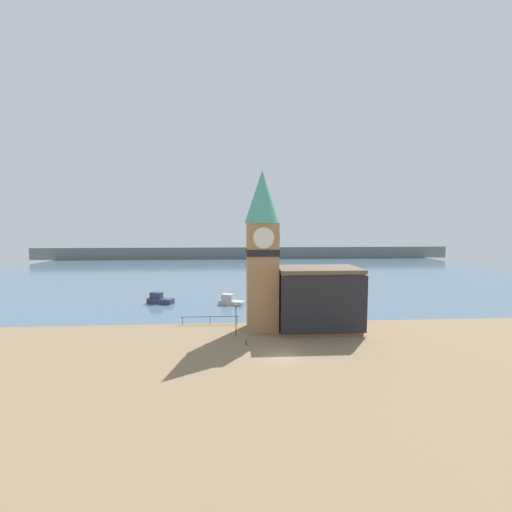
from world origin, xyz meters
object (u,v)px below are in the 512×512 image
(pier_building, at_px, (318,298))
(boat_near, at_px, (230,301))
(clock_tower, at_px, (262,246))
(lamp_post, at_px, (236,313))
(boat_far, at_px, (160,299))
(mooring_bollard_near, at_px, (246,342))

(pier_building, bearing_deg, boat_near, 127.27)
(clock_tower, distance_m, pier_building, 10.35)
(pier_building, distance_m, lamp_post, 11.43)
(clock_tower, xyz_separation_m, pier_building, (7.53, -0.56, -7.08))
(boat_near, distance_m, lamp_post, 18.25)
(clock_tower, relative_size, boat_near, 4.35)
(boat_far, bearing_deg, mooring_bollard_near, -36.06)
(pier_building, height_order, boat_far, pier_building)
(clock_tower, distance_m, mooring_bollard_near, 12.82)
(boat_far, bearing_deg, lamp_post, -34.22)
(boat_near, relative_size, boat_far, 0.96)
(clock_tower, distance_m, boat_far, 26.51)
(pier_building, bearing_deg, lamp_post, -168.23)
(pier_building, xyz_separation_m, mooring_bollard_near, (-9.92, -5.60, -3.91))
(boat_near, bearing_deg, mooring_bollard_near, -62.02)
(lamp_post, bearing_deg, boat_far, 124.78)
(clock_tower, bearing_deg, mooring_bollard_near, -111.24)
(boat_far, height_order, lamp_post, lamp_post)
(boat_far, relative_size, lamp_post, 1.18)
(boat_near, xyz_separation_m, boat_far, (-12.91, 1.77, 0.06))
(pier_building, relative_size, boat_near, 2.23)
(pier_building, height_order, lamp_post, pier_building)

